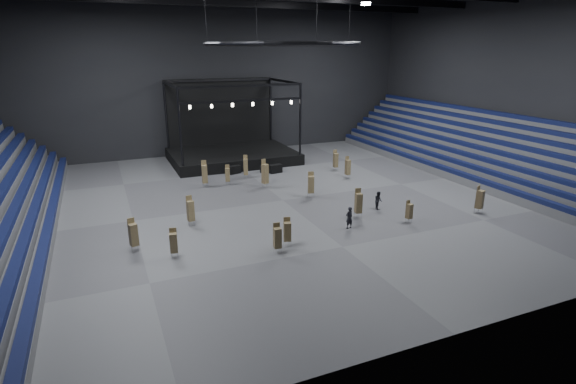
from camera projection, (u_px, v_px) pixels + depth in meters
name	position (u px, v px, depth m)	size (l,w,h in m)	color
floor	(283.00, 200.00, 39.24)	(50.00, 50.00, 0.00)	#4F5052
wall_back	(217.00, 80.00, 54.89)	(50.00, 0.20, 18.00)	black
wall_front	(480.00, 144.00, 18.09)	(50.00, 0.20, 18.00)	black
wall_right	(509.00, 86.00, 45.80)	(0.20, 42.00, 18.00)	black
bleachers_right	(484.00, 157.00, 47.25)	(7.20, 40.00, 6.40)	#545456
stage	(231.00, 148.00, 53.03)	(14.00, 10.00, 9.20)	black
truss_ring	(282.00, 44.00, 35.27)	(12.30, 12.30, 5.15)	black
flight_case_left	(234.00, 170.00, 47.49)	(1.28, 0.64, 0.85)	black
flight_case_mid	(276.00, 169.00, 47.77)	(1.35, 0.67, 0.90)	black
flight_case_right	(265.00, 169.00, 48.03)	(1.06, 0.53, 0.71)	black
chair_stack_0	(480.00, 199.00, 35.81)	(0.69, 0.69, 2.28)	silver
chair_stack_1	(133.00, 234.00, 29.09)	(0.60, 0.60, 2.27)	silver
chair_stack_2	(348.00, 167.00, 45.60)	(0.48, 0.48, 2.28)	silver
chair_stack_3	(311.00, 184.00, 39.67)	(0.69, 0.69, 2.33)	silver
chair_stack_4	(358.00, 203.00, 34.90)	(0.57, 0.57, 2.36)	silver
chair_stack_5	(409.00, 211.00, 33.97)	(0.48, 0.48, 1.75)	silver
chair_stack_6	(190.00, 210.00, 33.31)	(0.54, 0.54, 2.33)	silver
chair_stack_7	(287.00, 231.00, 29.87)	(0.59, 0.59, 2.01)	silver
chair_stack_8	(228.00, 174.00, 43.45)	(0.53, 0.53, 1.96)	silver
chair_stack_9	(174.00, 242.00, 28.21)	(0.54, 0.54, 1.96)	silver
chair_stack_10	(205.00, 174.00, 42.64)	(0.54, 0.54, 2.58)	silver
chair_stack_11	(265.00, 173.00, 42.41)	(0.65, 0.65, 2.76)	silver
chair_stack_12	(246.00, 166.00, 45.59)	(0.55, 0.55, 2.39)	silver
chair_stack_13	(277.00, 237.00, 28.84)	(0.51, 0.51, 2.05)	silver
chair_stack_14	(336.00, 160.00, 48.51)	(0.47, 0.47, 2.27)	silver
man_center	(349.00, 218.00, 32.92)	(0.61, 0.40, 1.67)	black
crew_member	(378.00, 200.00, 36.96)	(0.73, 0.57, 1.49)	black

